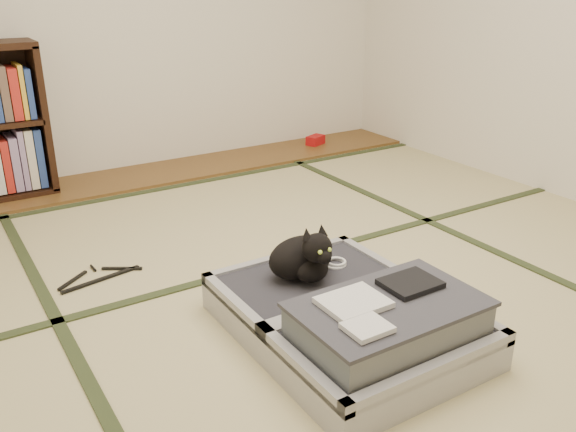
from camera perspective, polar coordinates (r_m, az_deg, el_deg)
floor at (r=2.63m, az=3.16°, el=-7.71°), size 4.50×4.50×0.00m
wood_strip at (r=4.28m, az=-12.41°, el=3.84°), size 4.00×0.50×0.02m
red_item at (r=4.89m, az=2.59°, el=7.11°), size 0.17×0.14×0.07m
tatami_borders at (r=2.99m, az=-2.28°, el=-3.69°), size 4.00×4.50×0.01m
suitcase at (r=2.30m, az=5.99°, el=-9.51°), size 0.73×0.97×0.29m
cat at (r=2.43m, az=1.56°, el=-3.90°), size 0.32×0.33×0.26m
cable_coil at (r=2.59m, az=4.44°, el=-4.41°), size 0.10×0.10×0.02m
hanger at (r=2.91m, az=-17.23°, el=-5.43°), size 0.39×0.21×0.01m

